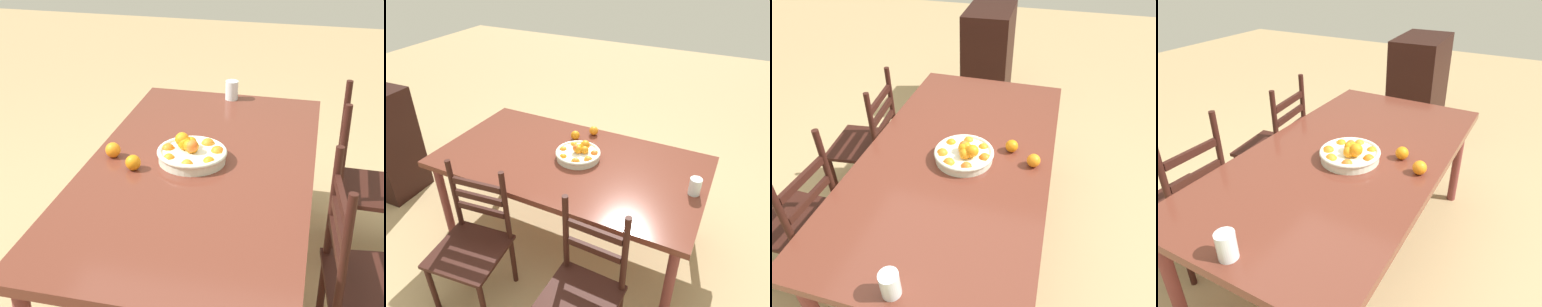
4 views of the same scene
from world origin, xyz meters
The scene contains 8 objects.
ground_plane centered at (0.00, 0.00, 0.00)m, with size 12.00×12.00×0.00m, color tan.
dining_table centered at (0.00, 0.00, 0.67)m, with size 1.99×1.07×0.73m.
chair_near_window centered at (0.30, 0.79, 0.45)m, with size 0.49×0.49×0.97m.
chair_by_cabinet centered at (-0.50, 0.81, 0.45)m, with size 0.43×0.43×0.98m.
fruit_bowl centered at (-0.05, -0.05, 0.77)m, with size 0.34×0.34×0.13m.
orange_loose_0 centered at (0.10, -0.29, 0.77)m, with size 0.07×0.07×0.07m, color orange.
orange_loose_1 centered at (0.00, -0.43, 0.77)m, with size 0.07×0.07×0.07m, color orange.
drinking_glass centered at (-0.91, 0.00, 0.79)m, with size 0.08×0.08×0.12m, color silver.
Camera 1 is at (2.29, 0.51, 1.97)m, focal length 52.61 mm.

